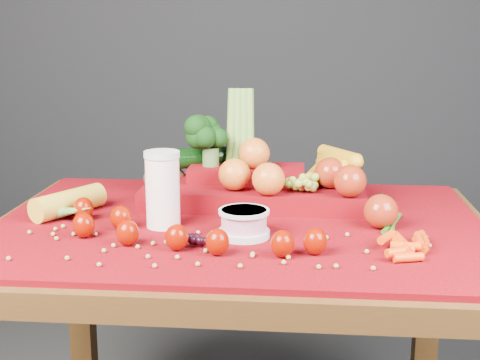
# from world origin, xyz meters

# --- Properties ---
(table) EXTENTS (1.10, 0.80, 0.75)m
(table) POSITION_xyz_m (0.00, 0.00, 0.66)
(table) COLOR #3E220E
(table) RESTS_ON ground
(red_cloth) EXTENTS (1.05, 0.75, 0.01)m
(red_cloth) POSITION_xyz_m (0.00, 0.00, 0.76)
(red_cloth) COLOR maroon
(red_cloth) RESTS_ON table
(milk_glass) EXTENTS (0.08, 0.08, 0.16)m
(milk_glass) POSITION_xyz_m (-0.16, -0.05, 0.85)
(milk_glass) COLOR white
(milk_glass) RESTS_ON red_cloth
(yogurt_bowl) EXTENTS (0.10, 0.10, 0.06)m
(yogurt_bowl) POSITION_xyz_m (0.02, -0.11, 0.79)
(yogurt_bowl) COLOR silver
(yogurt_bowl) RESTS_ON red_cloth
(strawberry_scatter) EXTENTS (0.54, 0.28, 0.06)m
(strawberry_scatter) POSITION_xyz_m (-0.12, -0.14, 0.79)
(strawberry_scatter) COLOR #941400
(strawberry_scatter) RESTS_ON red_cloth
(dark_grape_cluster) EXTENTS (0.06, 0.05, 0.03)m
(dark_grape_cluster) POSITION_xyz_m (-0.08, -0.17, 0.78)
(dark_grape_cluster) COLOR black
(dark_grape_cluster) RESTS_ON red_cloth
(soybean_scatter) EXTENTS (0.84, 0.24, 0.01)m
(soybean_scatter) POSITION_xyz_m (0.00, -0.20, 0.77)
(soybean_scatter) COLOR #A79148
(soybean_scatter) RESTS_ON red_cloth
(corn_ear) EXTENTS (0.25, 0.26, 0.06)m
(corn_ear) POSITION_xyz_m (-0.38, -0.01, 0.78)
(corn_ear) COLOR gold
(corn_ear) RESTS_ON red_cloth
(potato) EXTENTS (0.11, 0.08, 0.07)m
(potato) POSITION_xyz_m (-0.21, 0.24, 0.80)
(potato) COLOR brown
(potato) RESTS_ON red_cloth
(baby_carrot_pile) EXTENTS (0.18, 0.17, 0.03)m
(baby_carrot_pile) POSITION_xyz_m (0.34, -0.18, 0.78)
(baby_carrot_pile) COLOR #F04208
(baby_carrot_pile) RESTS_ON red_cloth
(green_bean_pile) EXTENTS (0.14, 0.12, 0.01)m
(green_bean_pile) POSITION_xyz_m (0.34, -0.01, 0.77)
(green_bean_pile) COLOR #236316
(green_bean_pile) RESTS_ON red_cloth
(produce_mound) EXTENTS (0.60, 0.36, 0.27)m
(produce_mound) POSITION_xyz_m (0.04, 0.16, 0.82)
(produce_mound) COLOR maroon
(produce_mound) RESTS_ON red_cloth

